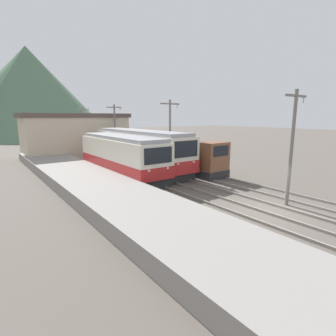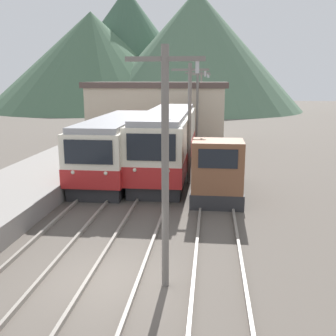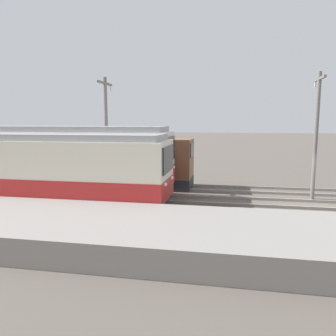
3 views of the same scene
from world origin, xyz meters
The scene contains 13 objects.
ground_plane centered at (0.00, 0.00, 0.00)m, with size 200.00×200.00×0.00m, color #564F47.
platform_left centered at (-6.25, 0.00, 0.43)m, with size 4.50×54.00×0.86m, color gray.
track_left centered at (-2.60, 0.00, 0.07)m, with size 1.54×60.00×0.14m.
track_center centered at (0.20, 0.00, 0.07)m, with size 1.54×60.00×0.14m.
track_right centered at (3.20, 0.00, 0.07)m, with size 1.54×60.00×0.14m.
commuter_train_left centered at (-2.60, 12.27, 1.63)m, with size 2.84×11.18×3.50m.
commuter_train_center centered at (0.20, 14.06, 1.75)m, with size 2.84×13.96×3.78m.
shunting_locomotive centered at (3.20, 8.97, 1.21)m, with size 2.40×5.89×3.00m.
catenary_mast_near centered at (1.71, -0.15, 3.57)m, with size 2.00×0.20×6.50m.
catenary_mast_mid centered at (1.71, 11.15, 3.57)m, with size 2.00×0.20×6.50m.
catenary_mast_far centered at (1.71, 22.46, 3.57)m, with size 2.00×0.20×6.50m.
catenary_mast_distant centered at (1.71, 33.76, 3.57)m, with size 2.00×0.20×6.50m.
station_building centered at (-2.06, 26.00, 2.73)m, with size 12.60×6.30×5.42m.
Camera 1 is at (-12.53, -7.73, 5.06)m, focal length 28.00 mm.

